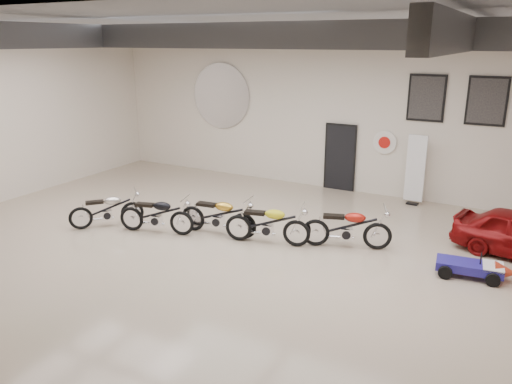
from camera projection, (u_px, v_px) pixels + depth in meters
The scene contains 16 objects.
floor at pixel (231, 250), 11.63m from camera, with size 16.00×12.00×0.01m, color tan.
ceiling at pixel (228, 25), 10.17m from camera, with size 16.00×12.00×0.01m, color slate.
back_wall at pixel (328, 112), 15.94m from camera, with size 16.00×0.02×5.00m, color beige.
ceiling_beams at pixel (228, 37), 10.25m from camera, with size 15.80×11.80×0.32m, color #56585E, non-canonical shape.
door at pixel (340, 158), 16.09m from camera, with size 0.92×0.08×2.10m, color black.
logo_plaque at pixel (221, 96), 17.64m from camera, with size 2.30×0.06×1.16m, color silver, non-canonical shape.
poster_left at pixel (426, 98), 14.35m from camera, with size 1.05×0.08×1.35m, color black, non-canonical shape.
poster_mid at pixel (487, 101), 13.62m from camera, with size 1.05×0.08×1.35m, color black, non-canonical shape.
oil_sign at pixel (385, 142), 15.26m from camera, with size 0.72×0.10×0.72m, color white, non-canonical shape.
banner_stand at pixel (415, 172), 14.59m from camera, with size 0.55×0.22×2.02m, color white, non-canonical shape.
motorcycle_silver at pixel (106, 209), 12.99m from camera, with size 1.86×0.58×0.97m, color silver, non-canonical shape.
motorcycle_black at pixel (156, 214), 12.54m from camera, with size 1.95×0.61×1.01m, color silver, non-canonical shape.
motorcycle_gold at pixel (218, 215), 12.43m from camera, with size 2.03×0.63×1.06m, color silver, non-canonical shape.
motorcycle_yellow at pixel (267, 223), 11.87m from camera, with size 2.03×0.63×1.06m, color silver, non-canonical shape.
motorcycle_red at pixel (347, 226), 11.63m from camera, with size 2.04×0.63×1.06m, color silver, non-canonical shape.
go_kart at pixel (477, 265), 10.22m from camera, with size 1.59×0.71×0.58m, color navy, non-canonical shape.
Camera 1 is at (5.65, -9.14, 4.69)m, focal length 35.00 mm.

